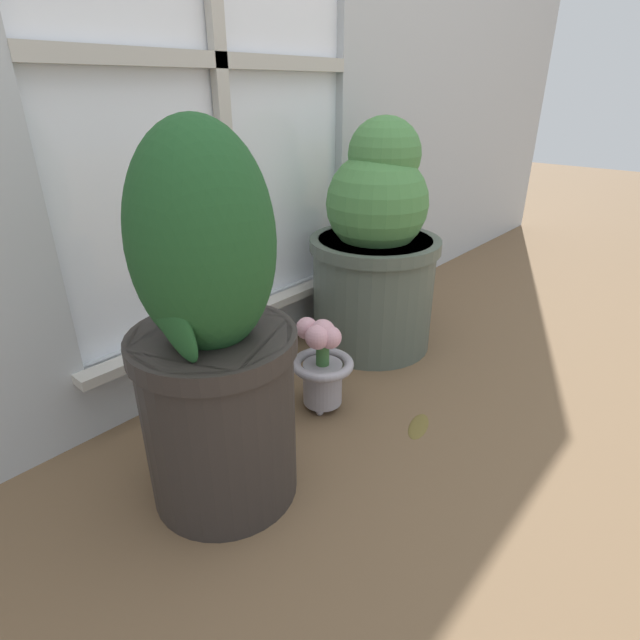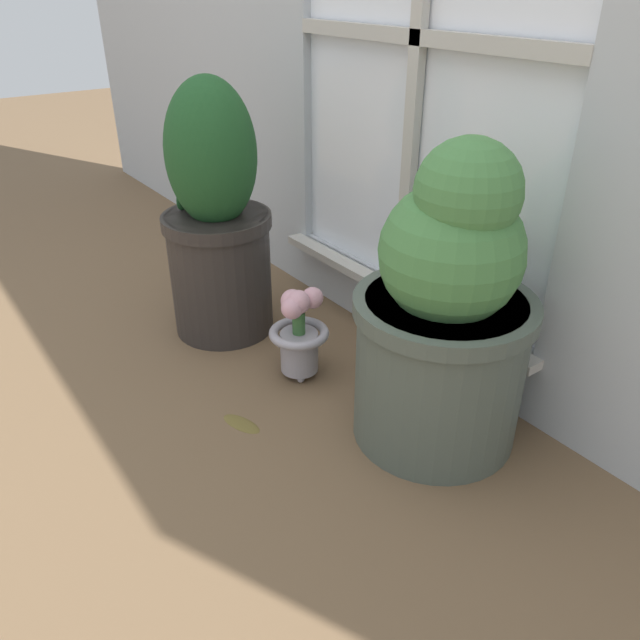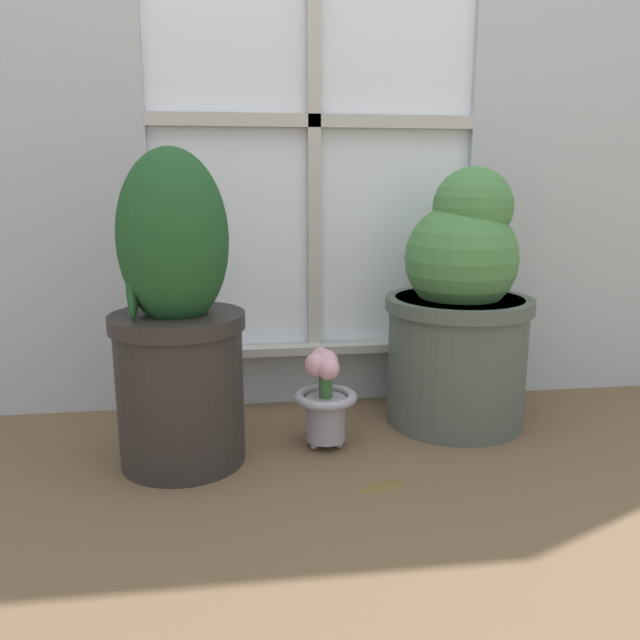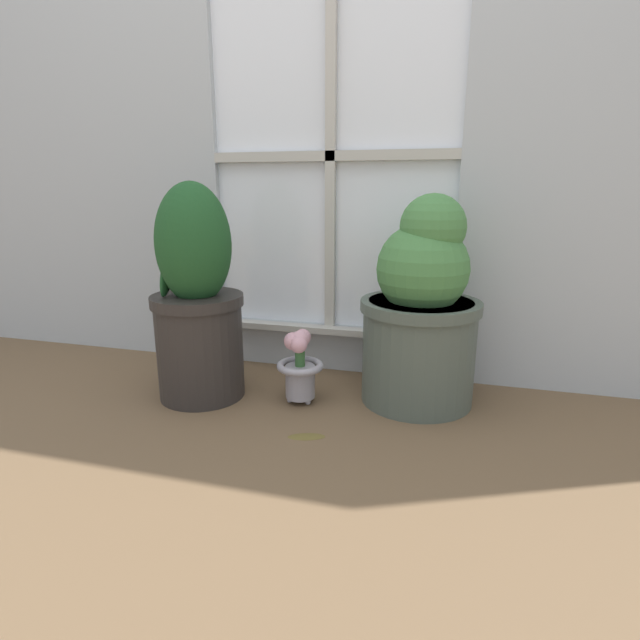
# 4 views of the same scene
# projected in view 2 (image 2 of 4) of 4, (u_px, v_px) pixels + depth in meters

# --- Properties ---
(ground_plane) EXTENTS (10.00, 10.00, 0.00)m
(ground_plane) POSITION_uv_depth(u_px,v_px,m) (229.00, 407.00, 1.55)
(ground_plane) COLOR brown
(potted_plant_left) EXTENTS (0.31, 0.31, 0.73)m
(potted_plant_left) POSITION_uv_depth(u_px,v_px,m) (217.00, 223.00, 1.74)
(potted_plant_left) COLOR #2D2826
(potted_plant_left) RESTS_ON ground_plane
(potted_plant_right) EXTENTS (0.39, 0.39, 0.69)m
(potted_plant_right) POSITION_uv_depth(u_px,v_px,m) (445.00, 316.00, 1.32)
(potted_plant_right) COLOR #4C564C
(potted_plant_right) RESTS_ON ground_plane
(flower_vase) EXTENTS (0.16, 0.16, 0.25)m
(flower_vase) POSITION_uv_depth(u_px,v_px,m) (299.00, 331.00, 1.62)
(flower_vase) COLOR #99939E
(flower_vase) RESTS_ON ground_plane
(fallen_leaf) EXTENTS (0.12, 0.07, 0.01)m
(fallen_leaf) POSITION_uv_depth(u_px,v_px,m) (241.00, 423.00, 1.49)
(fallen_leaf) COLOR brown
(fallen_leaf) RESTS_ON ground_plane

